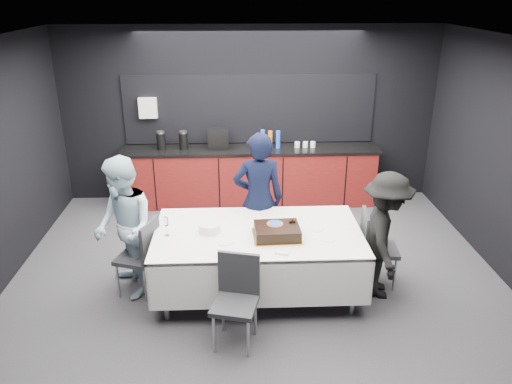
% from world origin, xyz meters
% --- Properties ---
extents(ground, '(6.00, 6.00, 0.00)m').
position_xyz_m(ground, '(0.00, 0.00, 0.00)').
color(ground, '#3D3C41').
rests_on(ground, ground).
extents(room_shell, '(6.04, 5.04, 2.82)m').
position_xyz_m(room_shell, '(0.00, 0.00, 1.86)').
color(room_shell, white).
rests_on(room_shell, ground).
extents(kitchenette, '(4.10, 0.64, 2.05)m').
position_xyz_m(kitchenette, '(-0.02, 2.22, 0.54)').
color(kitchenette, '#580F0D').
rests_on(kitchenette, ground).
extents(party_table, '(2.32, 1.32, 0.78)m').
position_xyz_m(party_table, '(0.00, -0.40, 0.64)').
color(party_table, '#99999E').
rests_on(party_table, ground).
extents(cake_assembly, '(0.54, 0.45, 0.17)m').
position_xyz_m(cake_assembly, '(0.20, -0.54, 0.85)').
color(cake_assembly, gold).
rests_on(cake_assembly, party_table).
extents(plate_stack, '(0.24, 0.24, 0.10)m').
position_xyz_m(plate_stack, '(-0.54, -0.38, 0.83)').
color(plate_stack, white).
rests_on(plate_stack, party_table).
extents(loose_plate_near, '(0.19, 0.19, 0.01)m').
position_xyz_m(loose_plate_near, '(-0.36, -0.63, 0.78)').
color(loose_plate_near, white).
rests_on(loose_plate_near, party_table).
extents(loose_plate_right_a, '(0.21, 0.21, 0.01)m').
position_xyz_m(loose_plate_right_a, '(0.66, -0.36, 0.78)').
color(loose_plate_right_a, white).
rests_on(loose_plate_right_a, party_table).
extents(loose_plate_right_b, '(0.18, 0.18, 0.01)m').
position_xyz_m(loose_plate_right_b, '(0.75, -0.61, 0.78)').
color(loose_plate_right_b, white).
rests_on(loose_plate_right_b, party_table).
extents(loose_plate_far, '(0.19, 0.19, 0.01)m').
position_xyz_m(loose_plate_far, '(0.12, 0.05, 0.78)').
color(loose_plate_far, white).
rests_on(loose_plate_far, party_table).
extents(fork_pile, '(0.16, 0.13, 0.02)m').
position_xyz_m(fork_pile, '(0.22, -0.91, 0.79)').
color(fork_pile, white).
rests_on(fork_pile, party_table).
extents(champagne_flute, '(0.06, 0.06, 0.22)m').
position_xyz_m(champagne_flute, '(-1.01, -0.46, 0.94)').
color(champagne_flute, white).
rests_on(champagne_flute, party_table).
extents(chair_left, '(0.53, 0.53, 0.92)m').
position_xyz_m(chair_left, '(-1.31, -0.38, 0.53)').
color(chair_left, '#29292D').
rests_on(chair_left, ground).
extents(chair_right, '(0.46, 0.46, 0.92)m').
position_xyz_m(chair_right, '(1.36, -0.28, 0.53)').
color(chair_right, '#29292D').
rests_on(chair_right, ground).
extents(chair_near, '(0.51, 0.51, 0.92)m').
position_xyz_m(chair_near, '(-0.25, -1.25, 0.53)').
color(chair_near, '#29292D').
rests_on(chair_near, ground).
extents(person_center, '(0.66, 0.46, 1.73)m').
position_xyz_m(person_center, '(0.04, 0.30, 0.86)').
color(person_center, black).
rests_on(person_center, ground).
extents(person_left, '(0.91, 0.99, 1.64)m').
position_xyz_m(person_left, '(-1.50, -0.35, 0.82)').
color(person_left, '#ABC8D7').
rests_on(person_left, ground).
extents(person_right, '(0.70, 1.04, 1.48)m').
position_xyz_m(person_right, '(1.42, -0.50, 0.74)').
color(person_right, black).
rests_on(person_right, ground).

